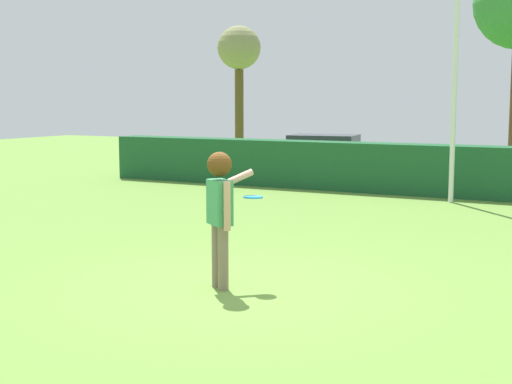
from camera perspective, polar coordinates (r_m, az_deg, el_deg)
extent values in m
plane|color=olive|center=(9.54, -1.37, -7.61)|extent=(60.00, 60.00, 0.00)
cylinder|color=#7E6A59|center=(9.61, -3.05, -4.92)|extent=(0.14, 0.14, 0.84)
cylinder|color=#7E6A59|center=(9.43, -2.58, -5.15)|extent=(0.14, 0.14, 0.84)
cube|color=#3C945C|center=(9.40, -2.84, -0.80)|extent=(0.44, 0.40, 0.58)
cylinder|color=tan|center=(9.69, -1.88, 0.88)|extent=(0.44, 0.55, 0.30)
cylinder|color=tan|center=(9.19, -2.27, -1.11)|extent=(0.09, 0.09, 0.62)
sphere|color=tan|center=(9.35, -2.86, 1.99)|extent=(0.22, 0.22, 0.22)
sphere|color=#543312|center=(9.34, -2.86, 2.17)|extent=(0.32, 0.32, 0.32)
cylinder|color=#268CE5|center=(9.58, -0.23, -0.40)|extent=(0.26, 0.26, 0.03)
cylinder|color=silver|center=(17.92, 15.25, 9.41)|extent=(0.12, 0.12, 6.39)
cube|color=#1C542C|center=(19.12, 14.07, 1.64)|extent=(19.63, 0.90, 1.29)
cube|color=#1E6633|center=(24.78, 5.29, 2.90)|extent=(4.41, 2.31, 0.55)
cube|color=#2D333D|center=(24.75, 5.30, 4.00)|extent=(2.41, 1.88, 0.40)
cylinder|color=black|center=(25.32, 8.98, 2.31)|extent=(0.61, 0.19, 0.60)
cylinder|color=black|center=(23.66, 8.25, 1.98)|extent=(0.61, 0.19, 0.60)
cylinder|color=black|center=(26.00, 2.58, 2.52)|extent=(0.61, 0.19, 0.60)
cylinder|color=black|center=(24.38, 1.44, 2.21)|extent=(0.61, 0.19, 0.60)
cylinder|color=brown|center=(30.08, -1.31, 6.06)|extent=(0.36, 0.36, 3.63)
sphere|color=#898A57|center=(30.15, -1.33, 11.18)|extent=(1.75, 1.75, 1.75)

